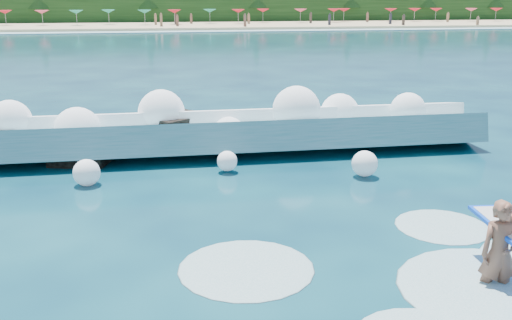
% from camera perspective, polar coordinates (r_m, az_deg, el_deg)
% --- Properties ---
extents(ground, '(200.00, 200.00, 0.00)m').
position_cam_1_polar(ground, '(10.36, -6.39, -9.85)').
color(ground, '#07273E').
rests_on(ground, ground).
extents(beach, '(140.00, 20.00, 0.40)m').
position_cam_1_polar(beach, '(87.41, -9.81, 13.08)').
color(beach, tan).
rests_on(beach, ground).
extents(wet_band, '(140.00, 5.00, 0.08)m').
position_cam_1_polar(wet_band, '(76.44, -9.74, 12.56)').
color(wet_band, silver).
rests_on(wet_band, ground).
extents(treeline, '(140.00, 4.00, 5.00)m').
position_cam_1_polar(treeline, '(97.33, -9.92, 14.72)').
color(treeline, black).
rests_on(treeline, ground).
extents(breaking_wave, '(17.52, 2.75, 1.51)m').
position_cam_1_polar(breaking_wave, '(17.04, -6.52, 2.48)').
color(breaking_wave, teal).
rests_on(breaking_wave, ground).
extents(rock_cluster, '(7.99, 3.06, 1.20)m').
position_cam_1_polar(rock_cluster, '(17.44, -18.04, 1.60)').
color(rock_cluster, black).
rests_on(rock_cluster, ground).
extents(surfer_with_board, '(1.04, 2.93, 1.75)m').
position_cam_1_polar(surfer_with_board, '(9.97, 23.50, -8.15)').
color(surfer_with_board, brown).
rests_on(surfer_with_board, ground).
extents(wave_spray, '(14.96, 4.78, 1.93)m').
position_cam_1_polar(wave_spray, '(16.92, -5.81, 3.98)').
color(wave_spray, white).
rests_on(wave_spray, ground).
extents(surf_foam, '(8.94, 5.64, 0.16)m').
position_cam_1_polar(surf_foam, '(10.20, 19.41, -11.17)').
color(surf_foam, silver).
rests_on(surf_foam, ground).
extents(beach_umbrellas, '(112.22, 6.84, 0.50)m').
position_cam_1_polar(beach_umbrellas, '(89.30, -9.66, 14.47)').
color(beach_umbrellas, '#168A72').
rests_on(beach_umbrellas, ground).
extents(beachgoers, '(104.38, 13.29, 1.92)m').
position_cam_1_polar(beachgoers, '(83.51, -11.57, 13.46)').
color(beachgoers, '#3F332D').
rests_on(beachgoers, ground).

